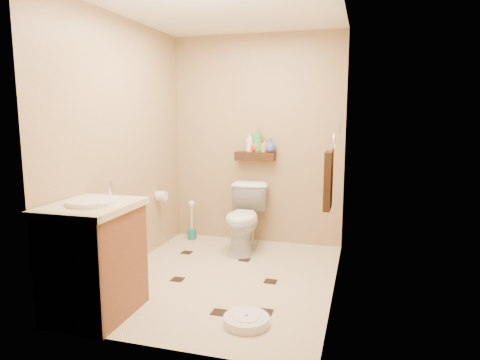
% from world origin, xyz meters
% --- Properties ---
extents(ground, '(2.50, 2.50, 0.00)m').
position_xyz_m(ground, '(0.00, 0.00, 0.00)').
color(ground, beige).
rests_on(ground, ground).
extents(wall_back, '(2.00, 0.04, 2.40)m').
position_xyz_m(wall_back, '(0.00, 1.25, 1.20)').
color(wall_back, tan).
rests_on(wall_back, ground).
extents(wall_front, '(2.00, 0.04, 2.40)m').
position_xyz_m(wall_front, '(0.00, -1.25, 1.20)').
color(wall_front, tan).
rests_on(wall_front, ground).
extents(wall_left, '(0.04, 2.50, 2.40)m').
position_xyz_m(wall_left, '(-1.00, 0.00, 1.20)').
color(wall_left, tan).
rests_on(wall_left, ground).
extents(wall_right, '(0.04, 2.50, 2.40)m').
position_xyz_m(wall_right, '(1.00, 0.00, 1.20)').
color(wall_right, tan).
rests_on(wall_right, ground).
extents(ceiling, '(2.00, 2.50, 0.02)m').
position_xyz_m(ceiling, '(0.00, 0.00, 2.40)').
color(ceiling, white).
rests_on(ceiling, wall_back).
extents(wall_shelf, '(0.46, 0.14, 0.10)m').
position_xyz_m(wall_shelf, '(0.00, 1.17, 1.02)').
color(wall_shelf, '#3E2611').
rests_on(wall_shelf, wall_back).
extents(floor_accents, '(1.25, 1.35, 0.01)m').
position_xyz_m(floor_accents, '(0.04, -0.04, 0.00)').
color(floor_accents, black).
rests_on(floor_accents, ground).
extents(toilet, '(0.45, 0.74, 0.73)m').
position_xyz_m(toilet, '(-0.03, 0.83, 0.36)').
color(toilet, white).
rests_on(toilet, ground).
extents(vanity, '(0.59, 0.71, 0.99)m').
position_xyz_m(vanity, '(-0.70, -0.95, 0.44)').
color(vanity, brown).
rests_on(vanity, ground).
extents(bathroom_scale, '(0.39, 0.39, 0.07)m').
position_xyz_m(bathroom_scale, '(0.44, -0.79, 0.03)').
color(bathroom_scale, silver).
rests_on(bathroom_scale, ground).
extents(toilet_brush, '(0.11, 0.11, 0.48)m').
position_xyz_m(toilet_brush, '(-0.76, 1.07, 0.17)').
color(toilet_brush, '#1B6D68').
rests_on(toilet_brush, ground).
extents(towel_ring, '(0.12, 0.30, 0.76)m').
position_xyz_m(towel_ring, '(0.91, 0.25, 0.95)').
color(towel_ring, silver).
rests_on(towel_ring, wall_right).
extents(toilet_paper, '(0.12, 0.11, 0.12)m').
position_xyz_m(toilet_paper, '(-0.94, 0.65, 0.60)').
color(toilet_paper, silver).
rests_on(toilet_paper, wall_left).
extents(bottle_a, '(0.11, 0.11, 0.23)m').
position_xyz_m(bottle_a, '(-0.06, 1.17, 1.18)').
color(bottle_a, white).
rests_on(bottle_a, wall_shelf).
extents(bottle_b, '(0.08, 0.08, 0.16)m').
position_xyz_m(bottle_b, '(-0.06, 1.17, 1.15)').
color(bottle_b, yellow).
rests_on(bottle_b, wall_shelf).
extents(bottle_c, '(0.15, 0.15, 0.16)m').
position_xyz_m(bottle_c, '(0.00, 1.17, 1.15)').
color(bottle_c, red).
rests_on(bottle_c, wall_shelf).
extents(bottle_d, '(0.12, 0.12, 0.27)m').
position_xyz_m(bottle_d, '(0.03, 1.17, 1.21)').
color(bottle_d, green).
rests_on(bottle_d, wall_shelf).
extents(bottle_e, '(0.10, 0.10, 0.15)m').
position_xyz_m(bottle_e, '(0.11, 1.17, 1.15)').
color(bottle_e, '#EB974E').
rests_on(bottle_e, wall_shelf).
extents(bottle_f, '(0.18, 0.18, 0.16)m').
position_xyz_m(bottle_f, '(0.18, 1.17, 1.15)').
color(bottle_f, '#4854B4').
rests_on(bottle_f, wall_shelf).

